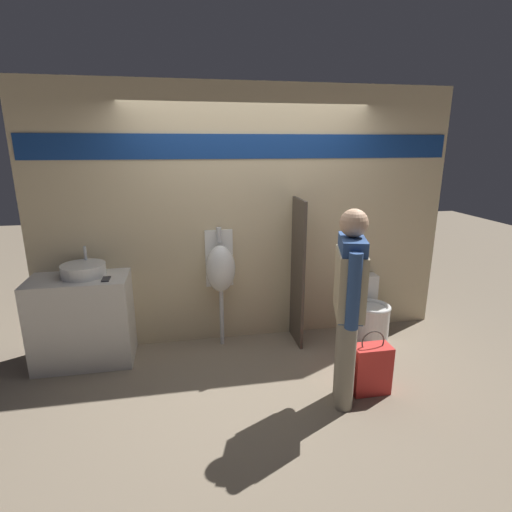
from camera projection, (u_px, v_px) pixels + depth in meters
name	position (u px, v px, depth m)	size (l,w,h in m)	color
ground_plane	(259.00, 360.00, 4.03)	(16.00, 16.00, 0.00)	gray
display_wall	(249.00, 217.00, 4.23)	(4.42, 0.07, 2.70)	beige
sink_counter	(83.00, 321.00, 3.91)	(0.92, 0.51, 0.88)	silver
sink_basin	(83.00, 270.00, 3.83)	(0.41, 0.41, 0.26)	white
cell_phone	(106.00, 279.00, 3.74)	(0.07, 0.14, 0.01)	#232328
divider_near_counter	(298.00, 273.00, 4.24)	(0.03, 0.43, 1.57)	#4C4238
urinal_near_counter	(220.00, 269.00, 4.15)	(0.31, 0.28, 1.28)	silver
toilet	(369.00, 315.00, 4.42)	(0.39, 0.56, 0.82)	white
person_in_vest	(349.00, 296.00, 3.14)	(0.33, 0.55, 1.65)	gray
shopping_bag	(371.00, 368.00, 3.47)	(0.33, 0.18, 0.58)	red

